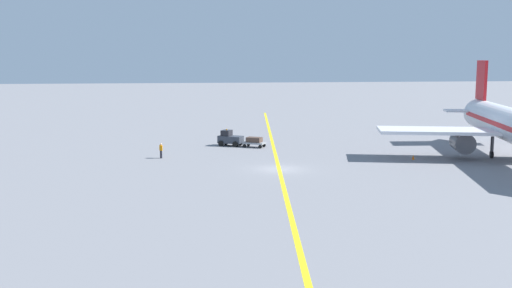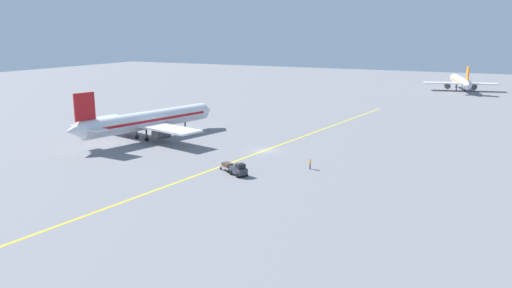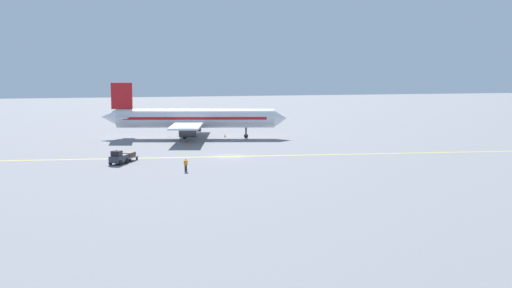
{
  "view_description": "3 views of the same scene",
  "coord_description": "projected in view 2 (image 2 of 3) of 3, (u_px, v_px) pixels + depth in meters",
  "views": [
    {
      "loc": [
        9.76,
        57.58,
        11.04
      ],
      "look_at": [
        1.92,
        -2.98,
        2.13
      ],
      "focal_mm": 42.0,
      "sensor_mm": 36.0,
      "label": 1
    },
    {
      "loc": [
        38.15,
        -79.71,
        21.33
      ],
      "look_at": [
        1.17,
        -5.95,
        2.53
      ],
      "focal_mm": 35.0,
      "sensor_mm": 36.0,
      "label": 2
    },
    {
      "loc": [
        87.89,
        -18.24,
        13.15
      ],
      "look_at": [
        2.17,
        3.73,
        2.06
      ],
      "focal_mm": 42.0,
      "sensor_mm": 36.0,
      "label": 3
    }
  ],
  "objects": [
    {
      "name": "traffic_cone_mid_apron",
      "position": [
        184.0,
        144.0,
        94.39
      ],
      "size": [
        0.32,
        0.32,
        0.55
      ],
      "primitive_type": "cone",
      "color": "orange",
      "rests_on": "ground"
    },
    {
      "name": "traffic_cone_near_nose",
      "position": [
        165.0,
        132.0,
        106.22
      ],
      "size": [
        0.32,
        0.32,
        0.55
      ],
      "primitive_type": "cone",
      "color": "orange",
      "rests_on": "ground"
    },
    {
      "name": "baggage_cart_trailing",
      "position": [
        228.0,
        166.0,
        77.61
      ],
      "size": [
        2.95,
        2.51,
        1.24
      ],
      "color": "gray",
      "rests_on": "ground"
    },
    {
      "name": "ground_crew_worker",
      "position": [
        310.0,
        163.0,
        78.47
      ],
      "size": [
        0.36,
        0.53,
        1.68
      ],
      "color": "#23232D",
      "rests_on": "ground"
    },
    {
      "name": "airplane_distant_taxiing",
      "position": [
        461.0,
        81.0,
        180.46
      ],
      "size": [
        25.59,
        31.64,
        9.54
      ],
      "color": "silver",
      "rests_on": "ground"
    },
    {
      "name": "ground_plane",
      "position": [
        265.0,
        150.0,
        90.89
      ],
      "size": [
        400.0,
        400.0,
        0.0
      ],
      "primitive_type": "plane",
      "color": "slate"
    },
    {
      "name": "apron_yellow_centreline",
      "position": [
        265.0,
        150.0,
        90.89
      ],
      "size": [
        14.76,
        119.19,
        0.01
      ],
      "primitive_type": "cube",
      "rotation": [
        0.0,
        0.0,
        -0.12
      ],
      "color": "yellow",
      "rests_on": "ground"
    },
    {
      "name": "airplane_at_gate",
      "position": [
        147.0,
        121.0,
        99.85
      ],
      "size": [
        28.44,
        35.18,
        10.6
      ],
      "color": "white",
      "rests_on": "ground"
    },
    {
      "name": "baggage_tug_dark",
      "position": [
        239.0,
        170.0,
        74.9
      ],
      "size": [
        3.35,
        2.84,
        2.11
      ],
      "color": "#333842",
      "rests_on": "ground"
    }
  ]
}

